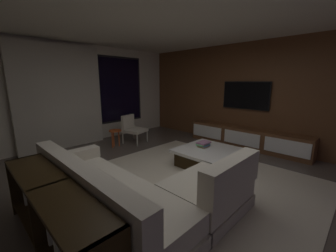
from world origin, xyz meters
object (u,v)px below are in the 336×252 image
book_stack_on_coffee_table (203,144)px  accent_chair_near_window (132,127)px  mounted_tv (246,95)px  console_table_behind_couch (53,214)px  side_stool (115,133)px  media_console (247,138)px  sectional_couch (135,195)px  coffee_table (209,157)px

book_stack_on_coffee_table → accent_chair_near_window: size_ratio=0.38×
book_stack_on_coffee_table → mounted_tv: size_ratio=0.24×
console_table_behind_couch → mounted_tv: bearing=3.2°
accent_chair_near_window → side_stool: size_ratio=1.70×
book_stack_on_coffee_table → media_console: size_ratio=0.10×
sectional_couch → console_table_behind_couch: (-0.91, 0.13, 0.12)m
book_stack_on_coffee_table → media_console: (1.66, -0.21, -0.17)m
side_stool → sectional_couch: bearing=-117.0°
sectional_couch → accent_chair_near_window: sectional_couch is taller
accent_chair_near_window → coffee_table: bearing=-88.6°
mounted_tv → accent_chair_near_window: bearing=130.0°
coffee_table → console_table_behind_couch: console_table_behind_couch is taller
coffee_table → accent_chair_near_window: (-0.06, 2.52, 0.25)m
coffee_table → console_table_behind_couch: bearing=-178.1°
coffee_table → console_table_behind_couch: size_ratio=0.55×
mounted_tv → book_stack_on_coffee_table: bearing=179.7°
coffee_table → book_stack_on_coffee_table: size_ratio=3.89×
accent_chair_near_window → media_console: 3.11m
book_stack_on_coffee_table → accent_chair_near_window: bearing=93.0°
book_stack_on_coffee_table → accent_chair_near_window: accent_chair_near_window is taller
coffee_table → side_stool: (-0.64, 2.48, 0.19)m
coffee_table → mounted_tv: mounted_tv is taller
mounted_tv → console_table_behind_couch: (-4.84, -0.27, -0.94)m
sectional_couch → side_stool: bearing=63.0°
media_console → sectional_couch: bearing=-176.9°
media_console → coffee_table: bearing=179.2°
sectional_couch → book_stack_on_coffee_table: bearing=11.2°
media_console → accent_chair_near_window: bearing=125.1°
book_stack_on_coffee_table → media_console: 1.69m
side_stool → media_console: (2.37, -2.51, -0.12)m
book_stack_on_coffee_table → mounted_tv: (1.85, -0.01, 0.93)m
accent_chair_near_window → media_console: (1.79, -2.54, -0.18)m
console_table_behind_couch → book_stack_on_coffee_table: bearing=5.3°
sectional_couch → console_table_behind_couch: bearing=171.8°
media_console → console_table_behind_couch: (-4.66, -0.07, 0.16)m
side_stool → mounted_tv: (2.55, -2.31, 0.98)m
book_stack_on_coffee_table → media_console: media_console is taller
side_stool → accent_chair_near_window: bearing=3.4°
sectional_couch → mounted_tv: (3.93, 0.40, 1.06)m
coffee_table → side_stool: side_stool is taller
book_stack_on_coffee_table → console_table_behind_couch: size_ratio=0.14×
mounted_tv → sectional_couch: bearing=-174.1°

